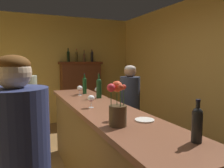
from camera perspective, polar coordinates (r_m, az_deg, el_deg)
wall_back at (r=5.63m, az=-19.40°, el=3.33°), size 5.00×0.12×2.69m
wall_right at (r=3.78m, az=27.09°, el=1.67°), size 0.12×6.46×2.69m
bar_counter at (r=2.67m, az=-2.64°, el=-17.18°), size 0.61×3.12×1.07m
display_cabinet at (r=5.59m, az=-8.16°, el=-1.85°), size 1.06×0.37×1.56m
wine_bottle_syrah at (r=3.45m, az=-7.22°, el=-0.18°), size 0.06×0.06×0.32m
wine_bottle_malbec at (r=1.53m, az=21.46°, el=-9.51°), size 0.07×0.07×0.28m
wine_bottle_chardonnay at (r=3.05m, az=-3.46°, el=-0.81°), size 0.07×0.07×0.35m
wine_glass_front at (r=1.92m, az=0.34°, el=-7.01°), size 0.07×0.07×0.13m
wine_glass_mid at (r=2.44m, az=-5.53°, el=-3.89°), size 0.08×0.08×0.14m
wine_glass_rear at (r=3.20m, az=-4.00°, el=-1.64°), size 0.06×0.06×0.13m
wine_glass_spare at (r=3.31m, az=-8.46°, el=-1.19°), size 0.08×0.08×0.15m
flower_arrangement at (r=1.76m, az=1.43°, el=-6.44°), size 0.17×0.15×0.37m
cheese_plate at (r=1.97m, az=8.55°, el=-9.33°), size 0.17×0.17×0.01m
display_bottle_left at (r=5.47m, az=-11.40°, el=7.27°), size 0.07×0.07×0.33m
display_bottle_midleft at (r=5.51m, az=-9.25°, el=7.23°), size 0.06×0.06×0.32m
display_bottle_center at (r=5.57m, az=-7.31°, el=7.08°), size 0.06×0.06×0.30m
display_bottle_midright at (r=5.63m, az=-5.28°, el=7.33°), size 0.07×0.07×0.32m
patron_tall at (r=3.79m, az=-21.71°, el=-5.95°), size 0.38×0.38×1.53m
bartender at (r=3.36m, az=4.69°, el=-6.77°), size 0.31×0.31×1.53m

